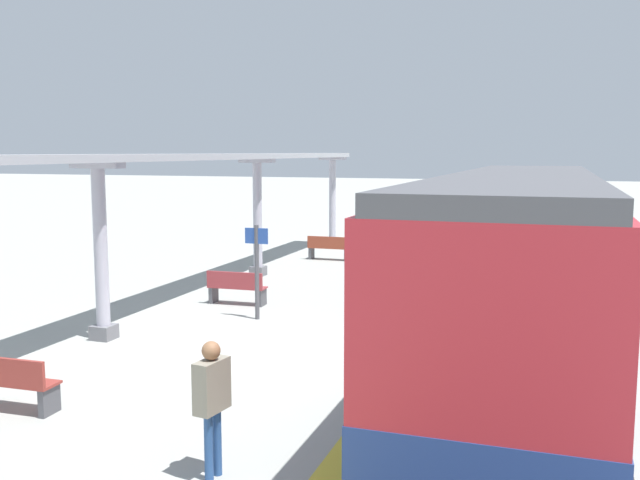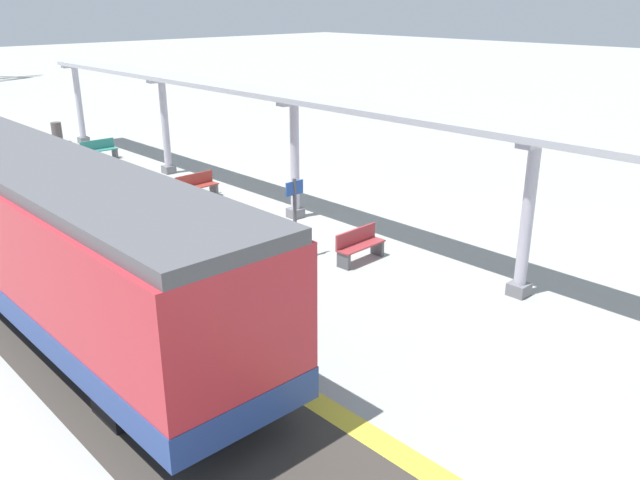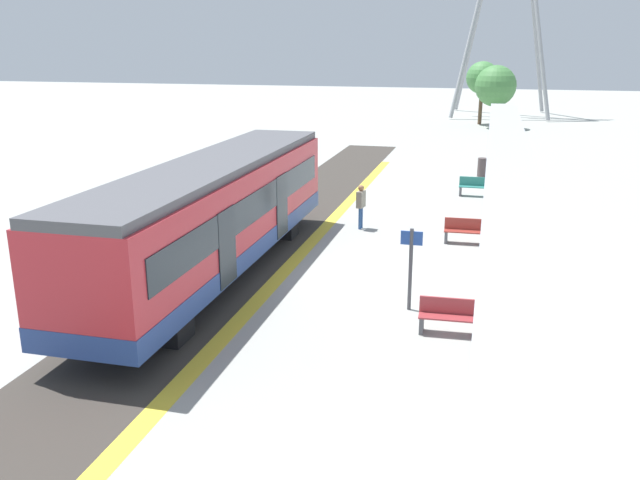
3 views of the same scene
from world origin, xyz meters
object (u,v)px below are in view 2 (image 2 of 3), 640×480
Objects in this scene: bench_near_end at (359,245)px; platform_info_sign at (295,211)px; canopy_pillar_second at (527,220)px; canopy_pillar_fourth at (165,126)px; canopy_pillar_third at (295,160)px; bench_extra_slot at (196,186)px; trash_bin at (57,132)px; canopy_pillar_fifth at (79,104)px; train_near_carriage at (46,234)px; bench_mid_platform at (99,150)px; passenger_waiting_near_edge at (72,185)px.

platform_info_sign reaches higher than bench_near_end.
canopy_pillar_fourth is (0.00, 15.56, 0.00)m from canopy_pillar_second.
canopy_pillar_third is 4.29m from bench_extra_slot.
platform_info_sign is at bearing -94.43° from trash_bin.
trash_bin is (-0.82, 16.46, -1.37)m from canopy_pillar_third.
canopy_pillar_fourth is at bearing 73.28° from bench_extra_slot.
train_near_carriage is at bearing -115.96° from canopy_pillar_fifth.
train_near_carriage reaches higher than bench_extra_slot.
canopy_pillar_fourth is 4.32m from bench_mid_platform.
train_near_carriage is 10.47m from canopy_pillar_second.
passenger_waiting_near_edge reaches higher than bench_mid_platform.
bench_extra_slot is (-1.13, 3.90, -1.41)m from canopy_pillar_third.
bench_mid_platform is 7.90m from passenger_waiting_near_edge.
bench_near_end is (-1.17, 4.03, -1.41)m from canopy_pillar_second.
train_near_carriage is 18.71m from canopy_pillar_fifth.
canopy_pillar_fourth is (0.00, 7.65, 0.00)m from canopy_pillar_third.
bench_mid_platform is 0.90× the size of passenger_waiting_near_edge.
canopy_pillar_second is 4.43m from bench_near_end.
bench_extra_slot is 0.69× the size of platform_info_sign.
canopy_pillar_fourth is 3.77× the size of trash_bin.
canopy_pillar_fifth is at bearing 90.00° from canopy_pillar_third.
train_near_carriage is 9.30× the size of bench_near_end.
canopy_pillar_second is at bearing -38.50° from train_near_carriage.
bench_mid_platform is at bearing 89.39° from bench_near_end.
trash_bin is (7.37, 17.85, -1.35)m from train_near_carriage.
canopy_pillar_third is at bearing -43.88° from passenger_waiting_near_edge.
canopy_pillar_fourth is 1.00× the size of canopy_pillar_fifth.
canopy_pillar_fourth is (8.19, 9.05, 0.02)m from train_near_carriage.
canopy_pillar_third is 16.54m from trash_bin.
bench_near_end is 15.50m from bench_mid_platform.
bench_near_end is (7.02, -2.49, -1.39)m from train_near_carriage.
bench_mid_platform is 14.33m from platform_info_sign.
canopy_pillar_fourth and canopy_pillar_fifth have the same top height.
bench_near_end is (-1.17, -11.53, -1.41)m from canopy_pillar_fourth.
trash_bin is 0.44× the size of platform_info_sign.
canopy_pillar_fourth is at bearing 90.00° from canopy_pillar_third.
canopy_pillar_fourth is 8.95m from trash_bin.
platform_info_sign is at bearing -11.89° from train_near_carriage.
canopy_pillar_second is 1.00× the size of canopy_pillar_third.
canopy_pillar_second is 2.41× the size of bench_near_end.
canopy_pillar_fourth is at bearing -84.65° from trash_bin.
passenger_waiting_near_edge is at bearing 110.07° from platform_info_sign.
bench_near_end is at bearing -90.99° from trash_bin.
train_near_carriage is 9.40× the size of bench_mid_platform.
bench_near_end is (-1.17, -3.88, -1.41)m from canopy_pillar_third.
bench_mid_platform is at bearing 61.09° from train_near_carriage.
bench_mid_platform is at bearing 84.80° from platform_info_sign.
passenger_waiting_near_edge is at bearing -150.88° from canopy_pillar_fourth.
canopy_pillar_third reaches higher than bench_extra_slot.
bench_extra_slot is at bearing -106.72° from canopy_pillar_fourth.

